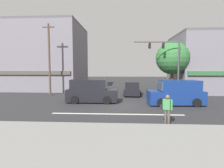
# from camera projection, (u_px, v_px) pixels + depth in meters

# --- Properties ---
(ground_plane) EXTENTS (120.00, 120.00, 0.00)m
(ground_plane) POSITION_uv_depth(u_px,v_px,m) (118.00, 104.00, 15.34)
(ground_plane) COLOR #2B2B2D
(lane_marking_stripe) EXTENTS (9.00, 0.24, 0.01)m
(lane_marking_stripe) POSITION_uv_depth(u_px,v_px,m) (117.00, 114.00, 11.86)
(lane_marking_stripe) COLOR silver
(lane_marking_stripe) RESTS_ON ground
(sidewalk_curb) EXTENTS (40.00, 5.00, 0.16)m
(sidewalk_curb) POSITION_uv_depth(u_px,v_px,m) (113.00, 144.00, 6.88)
(sidewalk_curb) COLOR gray
(sidewalk_curb) RESTS_ON ground
(building_left_block) EXTENTS (12.90, 9.96, 9.86)m
(building_left_block) POSITION_uv_depth(u_px,v_px,m) (41.00, 57.00, 27.49)
(building_left_block) COLOR slate
(building_left_block) RESTS_ON ground
(building_right_corner) EXTENTS (11.51, 8.28, 7.73)m
(building_right_corner) POSITION_uv_depth(u_px,v_px,m) (218.00, 63.00, 23.60)
(building_right_corner) COLOR slate
(building_right_corner) RESTS_ON ground
(street_tree) EXTENTS (3.96, 3.96, 6.39)m
(street_tree) POSITION_uv_depth(u_px,v_px,m) (173.00, 58.00, 20.90)
(street_tree) COLOR #4C3823
(street_tree) RESTS_ON ground
(utility_pole_near_left) EXTENTS (1.40, 0.22, 8.30)m
(utility_pole_near_left) POSITION_uv_depth(u_px,v_px,m) (49.00, 59.00, 20.35)
(utility_pole_near_left) COLOR brown
(utility_pole_near_left) RESTS_ON ground
(utility_pole_far_right) EXTENTS (1.40, 0.22, 7.40)m
(utility_pole_far_right) POSITION_uv_depth(u_px,v_px,m) (186.00, 63.00, 22.60)
(utility_pole_far_right) COLOR brown
(utility_pole_far_right) RESTS_ON ground
(traffic_light_mast) EXTENTS (4.89, 0.39, 6.20)m
(traffic_light_mast) POSITION_uv_depth(u_px,v_px,m) (170.00, 59.00, 18.60)
(traffic_light_mast) COLOR #47474C
(traffic_light_mast) RESTS_ON ground
(sedan_waiting_far) EXTENTS (2.06, 4.19, 1.58)m
(sedan_waiting_far) POSITION_uv_depth(u_px,v_px,m) (132.00, 89.00, 20.71)
(sedan_waiting_far) COLOR black
(sedan_waiting_far) RESTS_ON ground
(van_crossing_leftbound) EXTENTS (4.61, 2.06, 2.11)m
(van_crossing_leftbound) POSITION_uv_depth(u_px,v_px,m) (91.00, 91.00, 16.16)
(van_crossing_leftbound) COLOR black
(van_crossing_leftbound) RESTS_ON ground
(van_approaching_near) EXTENTS (4.68, 2.21, 2.11)m
(van_approaching_near) POSITION_uv_depth(u_px,v_px,m) (176.00, 93.00, 14.94)
(van_approaching_near) COLOR navy
(van_approaching_near) RESTS_ON ground
(pedestrian_foreground_with_bag) EXTENTS (0.58, 0.58, 1.67)m
(pedestrian_foreground_with_bag) POSITION_uv_depth(u_px,v_px,m) (167.00, 108.00, 9.43)
(pedestrian_foreground_with_bag) COLOR #4C4742
(pedestrian_foreground_with_bag) RESTS_ON ground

